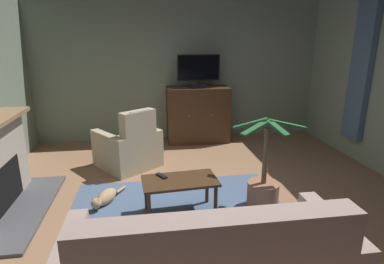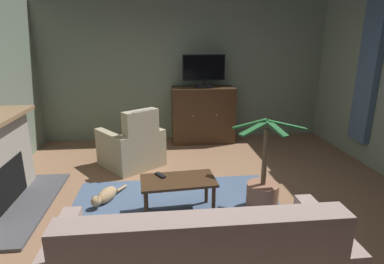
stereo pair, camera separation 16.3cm
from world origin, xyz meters
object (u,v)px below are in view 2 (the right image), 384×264
(tv_remote, at_px, (160,175))
(potted_plant_on_hearth_side, at_px, (263,191))
(tv_cabinet, at_px, (203,116))
(armchair_by_fireplace, at_px, (133,147))
(television, at_px, (204,70))
(cat, at_px, (106,196))
(coffee_table, at_px, (178,184))

(tv_remote, distance_m, potted_plant_on_hearth_side, 1.24)
(tv_cabinet, bearing_deg, armchair_by_fireplace, -138.68)
(television, bearing_deg, tv_remote, -108.82)
(armchair_by_fireplace, height_order, cat, armchair_by_fireplace)
(tv_remote, bearing_deg, armchair_by_fireplace, -15.37)
(television, bearing_deg, armchair_by_fireplace, -140.02)
(potted_plant_on_hearth_side, distance_m, cat, 1.96)
(television, bearing_deg, potted_plant_on_hearth_side, -82.58)
(television, distance_m, cat, 3.09)
(tv_remote, distance_m, armchair_by_fireplace, 1.53)
(tv_remote, xyz_separation_m, potted_plant_on_hearth_side, (1.22, -0.11, -0.22))
(tv_cabinet, xyz_separation_m, potted_plant_on_hearth_side, (0.35, -2.72, -0.28))
(cat, bearing_deg, potted_plant_on_hearth_side, -11.01)
(coffee_table, distance_m, tv_remote, 0.24)
(television, height_order, tv_remote, television)
(tv_cabinet, height_order, television, television)
(coffee_table, height_order, cat, coffee_table)
(armchair_by_fireplace, relative_size, potted_plant_on_hearth_side, 1.02)
(tv_cabinet, relative_size, tv_remote, 7.16)
(television, bearing_deg, tv_cabinet, 90.00)
(tv_remote, relative_size, cat, 0.28)
(coffee_table, bearing_deg, cat, 157.57)
(tv_cabinet, bearing_deg, tv_remote, -108.46)
(tv_cabinet, bearing_deg, potted_plant_on_hearth_side, -82.72)
(tv_remote, distance_m, cat, 0.83)
(television, distance_m, tv_remote, 2.87)
(coffee_table, bearing_deg, television, 75.93)
(tv_cabinet, xyz_separation_m, armchair_by_fireplace, (-1.31, -1.15, -0.21))
(tv_cabinet, relative_size, potted_plant_on_hearth_side, 1.07)
(tv_remote, height_order, potted_plant_on_hearth_side, potted_plant_on_hearth_side)
(tv_cabinet, bearing_deg, coffee_table, -103.81)
(potted_plant_on_hearth_side, bearing_deg, tv_cabinet, 97.28)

